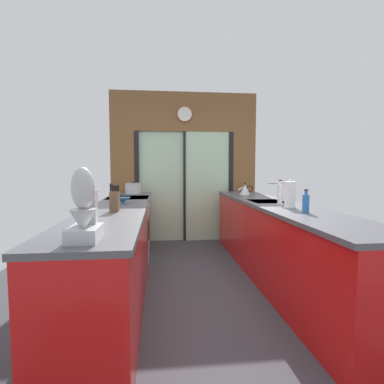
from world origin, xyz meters
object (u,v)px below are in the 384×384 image
Objects in this scene: soap_bottle_far at (280,194)px; paper_towel_roll at (290,195)px; kettle at (245,189)px; knife_block at (115,201)px; soap_bottle_near at (306,203)px; oven_range at (128,229)px; stand_mixer at (84,213)px; mixing_bowl at (123,200)px; stock_pot at (133,188)px.

soap_bottle_far is 0.26m from paper_towel_roll.
kettle is at bearing 89.93° from paper_towel_roll.
paper_towel_roll is at bearing -90.07° from kettle.
soap_bottle_near is (1.78, -0.29, -0.01)m from knife_block.
paper_towel_roll is at bearing -90.00° from soap_bottle_far.
oven_range is 3.42× the size of knife_block.
stand_mixer is at bearing -139.96° from soap_bottle_far.
soap_bottle_near reaches higher than mixing_bowl.
paper_towel_roll reaches higher than knife_block.
oven_range is 2.19× the size of stand_mixer.
mixing_bowl is 0.44× the size of stand_mixer.
stand_mixer is at bearing -90.00° from stock_pot.
soap_bottle_far is at bearing -45.43° from stock_pot.
knife_block is at bearing 90.00° from stand_mixer.
stand_mixer reaches higher than kettle.
stand_mixer is 2.33m from soap_bottle_far.
oven_range is 4.19× the size of soap_bottle_near.
paper_towel_roll is at bearing 90.00° from soap_bottle_near.
mixing_bowl is 0.69× the size of knife_block.
kettle is at bearing 89.95° from soap_bottle_near.
knife_block is at bearing -90.00° from stock_pot.
stand_mixer reaches higher than knife_block.
knife_block reaches higher than soap_bottle_near.
mixing_bowl is 0.85× the size of soap_bottle_near.
stand_mixer reaches higher than stock_pot.
knife_block is 0.64× the size of stand_mixer.
kettle is 0.80× the size of paper_towel_roll.
soap_bottle_near is at bearing -90.05° from kettle.
mixing_bowl is 2.02m from soap_bottle_near.
mixing_bowl is at bearing 152.00° from soap_bottle_near.
oven_range is at bearing -91.51° from stock_pot.
soap_bottle_far is (1.80, -1.11, 0.59)m from oven_range.
paper_towel_roll is (1.78, -0.60, 0.10)m from mixing_bowl.
mixing_bowl is 0.76× the size of kettle.
soap_bottle_near is at bearing -90.00° from paper_towel_roll.
kettle is (1.80, 0.29, 0.55)m from oven_range.
knife_block reaches higher than stock_pot.
kettle reaches higher than mixing_bowl.
paper_towel_roll is at bearing -49.30° from stock_pot.
paper_towel_roll is (1.78, 1.23, -0.02)m from stand_mixer.
stock_pot is (-0.00, 3.30, -0.08)m from stand_mixer.
mixing_bowl is 0.65× the size of soap_bottle_far.
mixing_bowl is at bearing 161.24° from paper_towel_roll.
stock_pot is 3.00m from soap_bottle_near.
soap_bottle_near is (1.78, -0.95, 0.05)m from mixing_bowl.
paper_towel_roll is at bearing -37.31° from oven_range.
stock_pot is 1.83m from kettle.
stand_mixer is 1.71× the size of kettle.
stand_mixer is 3.40m from kettle.
paper_towel_roll is (0.00, -0.26, 0.01)m from soap_bottle_far.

